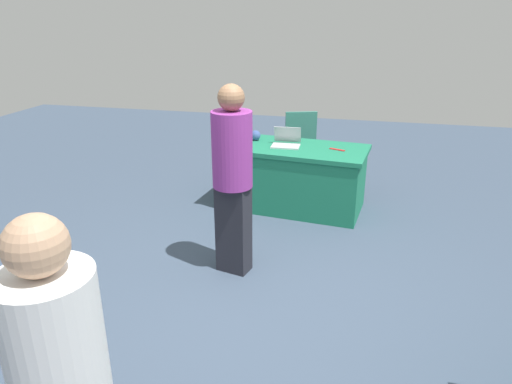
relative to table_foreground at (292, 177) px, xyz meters
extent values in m
plane|color=#3D4C60|center=(-0.02, 2.15, -0.38)|extent=(14.40, 14.40, 0.00)
cube|color=#1E7A56|center=(0.00, 0.00, 0.35)|extent=(1.76, 0.99, 0.05)
cube|color=#1E7A56|center=(0.00, 0.00, -0.03)|extent=(1.69, 0.95, 0.70)
cylinder|color=#9E9993|center=(0.35, -1.24, -0.15)|extent=(0.03, 0.03, 0.45)
cylinder|color=#9E9993|center=(-0.01, -1.36, -0.15)|extent=(0.03, 0.03, 0.45)
cylinder|color=#9E9993|center=(0.23, -0.88, -0.15)|extent=(0.03, 0.03, 0.45)
cylinder|color=#9E9993|center=(-0.13, -1.00, -0.15)|extent=(0.03, 0.03, 0.45)
cube|color=#387F70|center=(0.11, -1.12, 0.11)|extent=(0.56, 0.56, 0.06)
cube|color=#387F70|center=(0.05, -0.93, 0.36)|extent=(0.41, 0.17, 0.45)
cube|color=#26262D|center=(0.27, 1.57, 0.03)|extent=(0.31, 0.24, 0.81)
cylinder|color=#8C338C|center=(0.27, 1.57, 0.76)|extent=(0.41, 0.41, 0.64)
sphere|color=#936B4C|center=(0.27, 1.57, 1.19)|extent=(0.22, 0.22, 0.22)
cylinder|color=white|center=(0.19, 4.03, 0.72)|extent=(0.47, 0.47, 0.62)
sphere|color=tan|center=(0.19, 4.03, 1.13)|extent=(0.21, 0.21, 0.21)
cube|color=silver|center=(0.09, 0.03, 0.38)|extent=(0.33, 0.23, 0.02)
cube|color=#B7B7BC|center=(0.09, -0.11, 0.48)|extent=(0.32, 0.09, 0.19)
sphere|color=#3F5999|center=(0.49, -0.17, 0.43)|extent=(0.12, 0.12, 0.12)
cube|color=red|center=(-0.50, 0.02, 0.38)|extent=(0.18, 0.10, 0.01)
camera|label=1|loc=(-0.79, 5.14, 1.83)|focal=32.72mm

